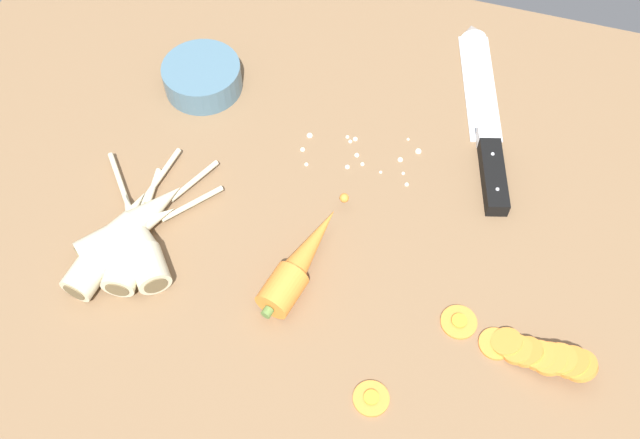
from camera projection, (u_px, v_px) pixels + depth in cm
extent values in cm
cube|color=brown|center=(324.00, 221.00, 92.88)|extent=(120.00, 90.00, 4.00)
cube|color=silver|center=(480.00, 86.00, 102.48)|extent=(9.64, 20.45, 0.50)
cone|color=silver|center=(472.00, 31.00, 108.47)|extent=(4.62, 3.96, 3.96)
cube|color=silver|center=(488.00, 137.00, 96.40)|extent=(3.37, 2.72, 2.20)
cube|color=black|center=(493.00, 176.00, 92.92)|extent=(5.67, 11.35, 2.20)
sphere|color=silver|center=(493.00, 154.00, 93.49)|extent=(0.50, 0.50, 0.50)
sphere|color=silver|center=(497.00, 189.00, 90.50)|extent=(0.50, 0.50, 0.50)
cylinder|color=orange|center=(282.00, 290.00, 83.00)|extent=(5.28, 6.07, 4.20)
cone|color=orange|center=(310.00, 249.00, 85.93)|extent=(6.73, 13.19, 3.99)
sphere|color=orange|center=(344.00, 198.00, 89.92)|extent=(1.20, 1.20, 1.20)
cylinder|color=#5B7F3D|center=(267.00, 312.00, 81.50)|extent=(1.39, 1.24, 1.20)
cylinder|color=beige|center=(88.00, 273.00, 84.31)|extent=(4.68, 5.99, 4.00)
cone|color=beige|center=(123.00, 223.00, 88.05)|extent=(5.03, 10.22, 3.80)
cylinder|color=beige|center=(158.00, 180.00, 92.65)|extent=(2.06, 10.62, 0.70)
cylinder|color=brown|center=(74.00, 292.00, 82.96)|extent=(2.82, 0.66, 2.80)
cylinder|color=beige|center=(122.00, 273.00, 84.28)|extent=(4.61, 4.79, 4.00)
cone|color=beige|center=(136.00, 231.00, 87.39)|extent=(4.92, 8.00, 3.80)
cylinder|color=beige|center=(150.00, 195.00, 91.33)|extent=(1.95, 8.12, 0.70)
cylinder|color=brown|center=(117.00, 289.00, 83.16)|extent=(2.81, 0.73, 2.80)
cylinder|color=beige|center=(98.00, 249.00, 86.08)|extent=(5.95, 6.03, 4.00)
cone|color=beige|center=(145.00, 224.00, 87.96)|extent=(8.01, 8.63, 3.80)
cylinder|color=beige|center=(192.00, 204.00, 90.65)|extent=(6.01, 7.18, 0.70)
cylinder|color=brown|center=(81.00, 258.00, 85.41)|extent=(2.36, 2.00, 2.80)
cylinder|color=beige|center=(122.00, 235.00, 87.13)|extent=(5.40, 5.48, 4.00)
cone|color=beige|center=(158.00, 205.00, 89.44)|extent=(6.60, 8.33, 3.80)
cylinder|color=beige|center=(194.00, 181.00, 92.56)|extent=(4.06, 7.56, 0.70)
cylinder|color=brown|center=(108.00, 246.00, 86.30)|extent=(2.66, 1.46, 2.80)
cylinder|color=beige|center=(150.00, 268.00, 84.69)|extent=(6.33, 6.45, 4.00)
cone|color=beige|center=(134.00, 222.00, 88.15)|extent=(8.72, 9.33, 3.80)
cylinder|color=beige|center=(120.00, 182.00, 92.45)|extent=(6.84, 7.88, 0.70)
cylinder|color=brown|center=(156.00, 285.00, 83.45)|extent=(2.33, 2.04, 2.80)
cylinder|color=orange|center=(496.00, 343.00, 81.36)|extent=(3.90, 3.90, 0.70)
cylinder|color=orange|center=(507.00, 342.00, 81.15)|extent=(3.62, 3.56, 1.91)
cylinder|color=orange|center=(517.00, 350.00, 80.42)|extent=(3.64, 3.57, 1.84)
cylinder|color=orange|center=(527.00, 352.00, 80.02)|extent=(3.70, 3.69, 2.34)
cylinder|color=orange|center=(539.00, 356.00, 79.53)|extent=(3.66, 3.60, 1.79)
cylinder|color=orange|center=(549.00, 359.00, 79.06)|extent=(4.00, 3.95, 2.03)
cylinder|color=orange|center=(560.00, 359.00, 78.79)|extent=(3.82, 3.76, 1.93)
cylinder|color=orange|center=(571.00, 362.00, 78.34)|extent=(3.88, 3.89, 2.49)
cylinder|color=orange|center=(580.00, 365.00, 77.88)|extent=(3.87, 3.85, 2.30)
cylinder|color=orange|center=(371.00, 398.00, 77.95)|extent=(4.05, 4.05, 0.70)
cylinder|color=#FF9E2B|center=(371.00, 397.00, 77.72)|extent=(1.70, 1.70, 0.16)
cylinder|color=orange|center=(459.00, 321.00, 82.79)|extent=(4.26, 4.26, 0.70)
cylinder|color=#FF9E2B|center=(459.00, 320.00, 82.56)|extent=(1.79, 1.79, 0.16)
cylinder|color=slate|center=(202.00, 77.00, 101.07)|extent=(11.00, 11.00, 4.00)
cylinder|color=#3E5C6C|center=(202.00, 75.00, 100.66)|extent=(8.80, 8.80, 2.80)
sphere|color=silver|center=(381.00, 171.00, 94.45)|extent=(0.43, 0.43, 0.43)
sphere|color=silver|center=(363.00, 163.00, 95.10)|extent=(0.56, 0.56, 0.56)
sphere|color=silver|center=(401.00, 158.00, 95.43)|extent=(0.73, 0.73, 0.73)
sphere|color=silver|center=(303.00, 148.00, 96.37)|extent=(0.67, 0.67, 0.67)
sphere|color=silver|center=(357.00, 154.00, 95.86)|extent=(0.67, 0.67, 0.67)
sphere|color=silver|center=(310.00, 134.00, 97.59)|extent=(0.83, 0.83, 0.83)
sphere|color=silver|center=(347.00, 166.00, 94.81)|extent=(0.66, 0.66, 0.66)
sphere|color=silver|center=(419.00, 149.00, 96.13)|extent=(0.86, 0.86, 0.86)
sphere|color=silver|center=(408.00, 138.00, 97.42)|extent=(0.43, 0.43, 0.43)
sphere|color=silver|center=(347.00, 136.00, 97.59)|extent=(0.53, 0.53, 0.53)
sphere|color=silver|center=(403.00, 172.00, 94.34)|extent=(0.46, 0.46, 0.46)
sphere|color=silver|center=(353.00, 141.00, 97.10)|extent=(0.54, 0.54, 0.54)
sphere|color=silver|center=(306.00, 163.00, 95.09)|extent=(0.56, 0.56, 0.56)
sphere|color=silver|center=(407.00, 183.00, 93.33)|extent=(0.58, 0.58, 0.58)
sphere|color=silver|center=(355.00, 138.00, 97.33)|extent=(0.68, 0.68, 0.68)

